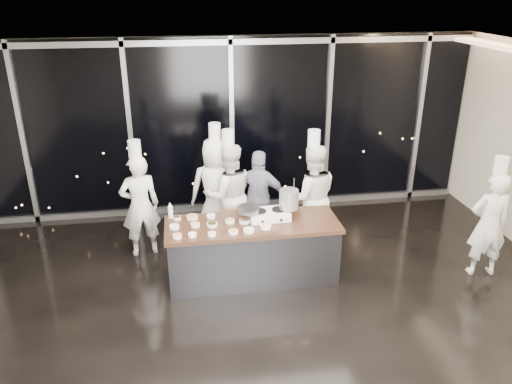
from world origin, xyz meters
TOP-DOWN VIEW (x-y plane):
  - ground at (0.00, 0.00)m, footprint 9.00×9.00m
  - room_shell at (0.18, 0.00)m, footprint 9.02×7.02m
  - window_wall at (0.00, 3.43)m, footprint 8.90×0.11m
  - demo_counter at (0.00, 0.90)m, footprint 2.46×0.86m
  - stove at (0.26, 1.01)m, footprint 0.60×0.40m
  - frying_pan at (-0.05, 1.00)m, footprint 0.60×0.36m
  - stock_pot at (0.55, 1.02)m, footprint 0.29×0.29m
  - prep_bowls at (-0.53, 0.87)m, footprint 1.40×0.70m
  - squeeze_bottle at (-1.14, 1.24)m, footprint 0.07×0.07m
  - chef_far_left at (-1.62, 1.89)m, footprint 0.68×0.52m
  - chef_left at (-0.40, 2.24)m, footprint 0.91×0.63m
  - chef_center at (-0.21, 2.04)m, footprint 0.90×0.74m
  - guest at (0.28, 1.99)m, footprint 1.01×0.71m
  - chef_right at (1.07, 1.72)m, footprint 0.90×0.72m
  - chef_side at (3.40, 0.50)m, footprint 0.62×0.43m

SIDE VIEW (x-z plane):
  - ground at x=0.00m, z-range 0.00..0.00m
  - demo_counter at x=0.00m, z-range 0.00..0.90m
  - guest at x=0.28m, z-range 0.00..1.60m
  - chef_side at x=3.40m, z-range -0.09..1.75m
  - chef_far_left at x=-1.62m, z-range -0.09..1.80m
  - chef_center at x=-0.21m, z-range -0.11..1.84m
  - chef_right at x=1.07m, z-range -0.11..1.87m
  - chef_left at x=-0.40m, z-range -0.10..1.90m
  - prep_bowls at x=-0.53m, z-range 0.90..0.95m
  - stove at x=0.26m, z-range 0.89..1.03m
  - squeeze_bottle at x=-1.14m, z-range 0.89..1.14m
  - frying_pan at x=-0.05m, z-range 1.04..1.10m
  - stock_pot at x=0.55m, z-range 1.04..1.32m
  - window_wall at x=0.00m, z-range 0.00..3.20m
  - room_shell at x=0.18m, z-range 0.64..3.85m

